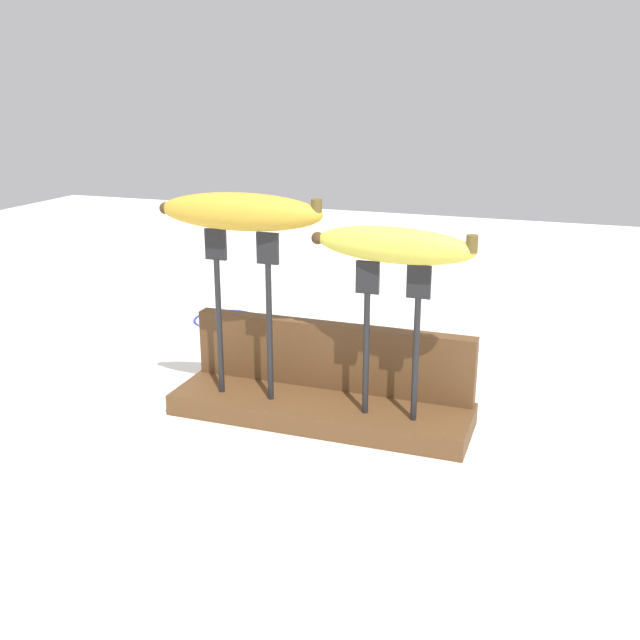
% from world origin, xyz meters
% --- Properties ---
extents(ground_plane, '(3.00, 3.00, 0.00)m').
position_xyz_m(ground_plane, '(0.00, 0.00, 0.00)').
color(ground_plane, silver).
extents(wooden_board, '(0.36, 0.11, 0.03)m').
position_xyz_m(wooden_board, '(0.00, 0.00, 0.01)').
color(wooden_board, brown).
rests_on(wooden_board, ground).
extents(board_backstop, '(0.35, 0.02, 0.08)m').
position_xyz_m(board_backstop, '(0.00, 0.04, 0.07)').
color(board_backstop, brown).
rests_on(board_backstop, wooden_board).
extents(fork_stand_left, '(0.09, 0.01, 0.20)m').
position_xyz_m(fork_stand_left, '(-0.09, -0.02, 0.15)').
color(fork_stand_left, black).
rests_on(fork_stand_left, wooden_board).
extents(fork_stand_right, '(0.08, 0.01, 0.18)m').
position_xyz_m(fork_stand_right, '(0.09, -0.02, 0.13)').
color(fork_stand_right, black).
rests_on(fork_stand_right, wooden_board).
extents(banana_raised_left, '(0.20, 0.05, 0.04)m').
position_xyz_m(banana_raised_left, '(-0.09, -0.02, 0.25)').
color(banana_raised_left, gold).
rests_on(banana_raised_left, fork_stand_left).
extents(banana_raised_right, '(0.18, 0.05, 0.04)m').
position_xyz_m(banana_raised_right, '(0.09, -0.02, 0.22)').
color(banana_raised_right, '#DBD147').
rests_on(banana_raised_right, fork_stand_right).
extents(fork_fallen_near, '(0.16, 0.07, 0.01)m').
position_xyz_m(fork_fallen_near, '(-0.06, 0.09, 0.00)').
color(fork_fallen_near, black).
rests_on(fork_fallen_near, ground).
extents(wire_coil, '(0.11, 0.11, 0.00)m').
position_xyz_m(wire_coil, '(-0.28, 0.32, 0.00)').
color(wire_coil, '#1E2DA5').
rests_on(wire_coil, ground).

